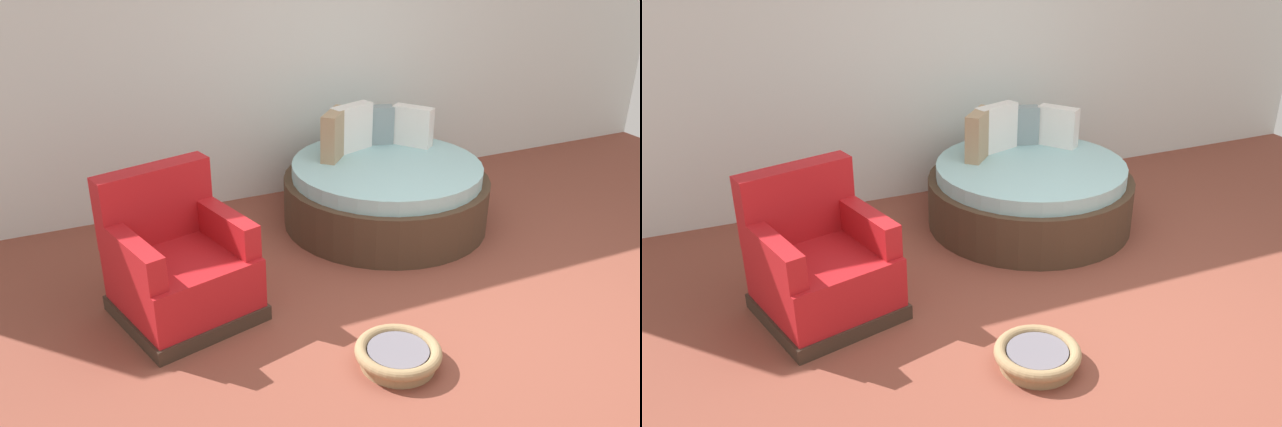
# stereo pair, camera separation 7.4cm
# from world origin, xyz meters

# --- Properties ---
(ground_plane) EXTENTS (8.00, 8.00, 0.02)m
(ground_plane) POSITION_xyz_m (0.00, 0.00, -0.01)
(ground_plane) COLOR brown
(back_wall) EXTENTS (8.00, 0.12, 3.00)m
(back_wall) POSITION_xyz_m (0.00, 2.60, 1.50)
(back_wall) COLOR silver
(back_wall) RESTS_ON ground_plane
(round_daybed) EXTENTS (1.68, 1.68, 0.92)m
(round_daybed) POSITION_xyz_m (0.28, 1.61, 0.27)
(round_daybed) COLOR #473323
(round_daybed) RESTS_ON ground_plane
(red_armchair) EXTENTS (0.97, 0.97, 0.94)m
(red_armchair) POSITION_xyz_m (-1.60, 0.95, 0.33)
(red_armchair) COLOR #38281E
(red_armchair) RESTS_ON ground_plane
(pet_basket) EXTENTS (0.51, 0.51, 0.13)m
(pet_basket) POSITION_xyz_m (-0.60, -0.13, 0.07)
(pet_basket) COLOR #9E7F56
(pet_basket) RESTS_ON ground_plane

